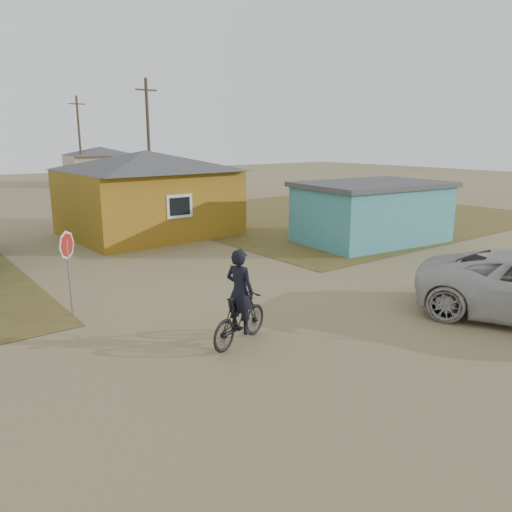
{
  "coord_description": "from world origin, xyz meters",
  "views": [
    {
      "loc": [
        -7.64,
        -7.61,
        4.5
      ],
      "look_at": [
        0.47,
        3.0,
        1.3
      ],
      "focal_mm": 35.0,
      "sensor_mm": 36.0,
      "label": 1
    }
  ],
  "objects": [
    {
      "name": "ground",
      "position": [
        0.0,
        0.0,
        0.0
      ],
      "size": [
        120.0,
        120.0,
        0.0
      ],
      "primitive_type": "plane",
      "color": "olive"
    },
    {
      "name": "grass_ne",
      "position": [
        14.0,
        13.0,
        0.01
      ],
      "size": [
        20.0,
        18.0,
        0.0
      ],
      "primitive_type": "cube",
      "color": "brown",
      "rests_on": "ground"
    },
    {
      "name": "house_yellow",
      "position": [
        2.5,
        14.0,
        2.0
      ],
      "size": [
        7.72,
        6.76,
        3.9
      ],
      "color": "#946816",
      "rests_on": "ground"
    },
    {
      "name": "shed_turquoise",
      "position": [
        9.5,
        6.5,
        1.31
      ],
      "size": [
        6.71,
        4.93,
        2.6
      ],
      "color": "teal",
      "rests_on": "ground"
    },
    {
      "name": "house_beige_east",
      "position": [
        10.0,
        40.0,
        1.86
      ],
      "size": [
        6.95,
        6.05,
        3.6
      ],
      "color": "tan",
      "rests_on": "ground"
    },
    {
      "name": "utility_pole_near",
      "position": [
        6.5,
        22.0,
        4.14
      ],
      "size": [
        1.4,
        0.2,
        8.0
      ],
      "color": "#473A2A",
      "rests_on": "ground"
    },
    {
      "name": "utility_pole_far",
      "position": [
        7.5,
        38.0,
        4.14
      ],
      "size": [
        1.4,
        0.2,
        8.0
      ],
      "color": "#473A2A",
      "rests_on": "ground"
    },
    {
      "name": "stop_sign",
      "position": [
        -4.02,
        4.91,
        1.66
      ],
      "size": [
        0.69,
        0.32,
        2.23
      ],
      "color": "gray",
      "rests_on": "ground"
    },
    {
      "name": "cyclist",
      "position": [
        -1.6,
        0.88,
        0.79
      ],
      "size": [
        1.98,
        1.13,
        2.16
      ],
      "color": "black",
      "rests_on": "ground"
    }
  ]
}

